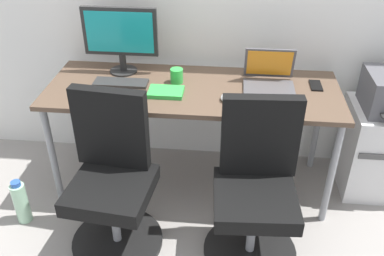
{
  "coord_description": "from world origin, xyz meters",
  "views": [
    {
      "loc": [
        0.23,
        -2.34,
        1.96
      ],
      "look_at": [
        0.0,
        -0.05,
        0.49
      ],
      "focal_mm": 39.69,
      "sensor_mm": 36.0,
      "label": 1
    }
  ],
  "objects_px": {
    "desktop_monitor": "(120,36)",
    "coffee_mug": "(177,76)",
    "side_cabinet": "(380,149)",
    "water_bottle_on_floor": "(21,202)",
    "office_chair_left": "(113,181)",
    "office_chair_right": "(255,190)",
    "open_laptop": "(269,78)"
  },
  "relations": [
    {
      "from": "desktop_monitor",
      "to": "open_laptop",
      "type": "bearing_deg",
      "value": -7.12
    },
    {
      "from": "side_cabinet",
      "to": "water_bottle_on_floor",
      "type": "distance_m",
      "value": 2.37
    },
    {
      "from": "office_chair_left",
      "to": "desktop_monitor",
      "type": "xyz_separation_m",
      "value": [
        -0.08,
        0.73,
        0.58
      ]
    },
    {
      "from": "office_chair_left",
      "to": "water_bottle_on_floor",
      "type": "relative_size",
      "value": 3.03
    },
    {
      "from": "side_cabinet",
      "to": "water_bottle_on_floor",
      "type": "xyz_separation_m",
      "value": [
        -2.29,
        -0.58,
        -0.16
      ]
    },
    {
      "from": "desktop_monitor",
      "to": "office_chair_left",
      "type": "bearing_deg",
      "value": -83.66
    },
    {
      "from": "office_chair_left",
      "to": "desktop_monitor",
      "type": "relative_size",
      "value": 1.96
    },
    {
      "from": "open_laptop",
      "to": "office_chair_left",
      "type": "bearing_deg",
      "value": -144.73
    },
    {
      "from": "office_chair_right",
      "to": "coffee_mug",
      "type": "distance_m",
      "value": 0.88
    },
    {
      "from": "office_chair_right",
      "to": "side_cabinet",
      "type": "relative_size",
      "value": 1.53
    },
    {
      "from": "office_chair_left",
      "to": "coffee_mug",
      "type": "relative_size",
      "value": 10.22
    },
    {
      "from": "coffee_mug",
      "to": "office_chair_right",
      "type": "bearing_deg",
      "value": -50.17
    },
    {
      "from": "desktop_monitor",
      "to": "office_chair_right",
      "type": "bearing_deg",
      "value": -39.76
    },
    {
      "from": "desktop_monitor",
      "to": "coffee_mug",
      "type": "xyz_separation_m",
      "value": [
        0.37,
        -0.13,
        -0.2
      ]
    },
    {
      "from": "office_chair_left",
      "to": "office_chair_right",
      "type": "xyz_separation_m",
      "value": [
        0.8,
        0.0,
        0.0
      ]
    },
    {
      "from": "office_chair_right",
      "to": "desktop_monitor",
      "type": "relative_size",
      "value": 1.96
    },
    {
      "from": "water_bottle_on_floor",
      "to": "open_laptop",
      "type": "bearing_deg",
      "value": 20.01
    },
    {
      "from": "office_chair_left",
      "to": "desktop_monitor",
      "type": "bearing_deg",
      "value": 96.34
    },
    {
      "from": "water_bottle_on_floor",
      "to": "desktop_monitor",
      "type": "height_order",
      "value": "desktop_monitor"
    },
    {
      "from": "side_cabinet",
      "to": "open_laptop",
      "type": "height_order",
      "value": "open_laptop"
    },
    {
      "from": "side_cabinet",
      "to": "desktop_monitor",
      "type": "distance_m",
      "value": 1.88
    },
    {
      "from": "office_chair_left",
      "to": "office_chair_right",
      "type": "distance_m",
      "value": 0.8
    },
    {
      "from": "office_chair_right",
      "to": "coffee_mug",
      "type": "bearing_deg",
      "value": 129.83
    },
    {
      "from": "open_laptop",
      "to": "coffee_mug",
      "type": "height_order",
      "value": "open_laptop"
    },
    {
      "from": "water_bottle_on_floor",
      "to": "coffee_mug",
      "type": "bearing_deg",
      "value": 30.28
    },
    {
      "from": "office_chair_right",
      "to": "coffee_mug",
      "type": "relative_size",
      "value": 10.22
    },
    {
      "from": "side_cabinet",
      "to": "desktop_monitor",
      "type": "relative_size",
      "value": 1.28
    },
    {
      "from": "side_cabinet",
      "to": "desktop_monitor",
      "type": "height_order",
      "value": "desktop_monitor"
    },
    {
      "from": "water_bottle_on_floor",
      "to": "desktop_monitor",
      "type": "xyz_separation_m",
      "value": [
        0.55,
        0.67,
        0.86
      ]
    },
    {
      "from": "office_chair_right",
      "to": "side_cabinet",
      "type": "distance_m",
      "value": 1.08
    },
    {
      "from": "side_cabinet",
      "to": "open_laptop",
      "type": "bearing_deg",
      "value": -177.73
    },
    {
      "from": "office_chair_left",
      "to": "desktop_monitor",
      "type": "distance_m",
      "value": 0.94
    }
  ]
}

